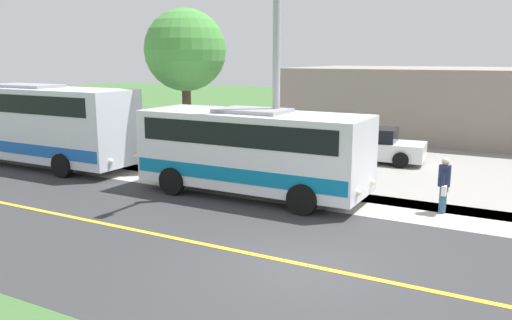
{
  "coord_description": "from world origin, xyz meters",
  "views": [
    {
      "loc": [
        9.67,
        4.09,
        4.4
      ],
      "look_at": [
        -3.5,
        -3.1,
        1.4
      ],
      "focal_mm": 36.25,
      "sensor_mm": 36.0,
      "label": 1
    }
  ],
  "objects_px": {
    "shuttle_bus_front": "(253,148)",
    "tree_curbside": "(185,51)",
    "commercial_building": "(471,103)",
    "transit_bus_rear": "(30,121)",
    "parked_car_near": "(370,145)",
    "pedestrian_with_bags": "(444,184)",
    "street_light_pole": "(275,41)"
  },
  "relations": [
    {
      "from": "commercial_building",
      "to": "shuttle_bus_front",
      "type": "bearing_deg",
      "value": -15.27
    },
    {
      "from": "transit_bus_rear",
      "to": "pedestrian_with_bags",
      "type": "distance_m",
      "value": 16.31
    },
    {
      "from": "pedestrian_with_bags",
      "to": "tree_curbside",
      "type": "height_order",
      "value": "tree_curbside"
    },
    {
      "from": "street_light_pole",
      "to": "commercial_building",
      "type": "distance_m",
      "value": 17.24
    },
    {
      "from": "pedestrian_with_bags",
      "to": "parked_car_near",
      "type": "height_order",
      "value": "pedestrian_with_bags"
    },
    {
      "from": "shuttle_bus_front",
      "to": "tree_curbside",
      "type": "xyz_separation_m",
      "value": [
        -2.84,
        -4.64,
        3.09
      ]
    },
    {
      "from": "shuttle_bus_front",
      "to": "pedestrian_with_bags",
      "type": "bearing_deg",
      "value": 98.83
    },
    {
      "from": "transit_bus_rear",
      "to": "shuttle_bus_front",
      "type": "bearing_deg",
      "value": 90.39
    },
    {
      "from": "tree_curbside",
      "to": "commercial_building",
      "type": "bearing_deg",
      "value": 146.58
    },
    {
      "from": "transit_bus_rear",
      "to": "pedestrian_with_bags",
      "type": "relative_size",
      "value": 6.34
    },
    {
      "from": "transit_bus_rear",
      "to": "parked_car_near",
      "type": "distance_m",
      "value": 14.3
    },
    {
      "from": "street_light_pole",
      "to": "tree_curbside",
      "type": "xyz_separation_m",
      "value": [
        -2.51,
        -5.25,
        -0.23
      ]
    },
    {
      "from": "transit_bus_rear",
      "to": "parked_car_near",
      "type": "bearing_deg",
      "value": 120.81
    },
    {
      "from": "shuttle_bus_front",
      "to": "pedestrian_with_bags",
      "type": "xyz_separation_m",
      "value": [
        -0.89,
        5.75,
        -0.69
      ]
    },
    {
      "from": "transit_bus_rear",
      "to": "parked_car_near",
      "type": "height_order",
      "value": "transit_bus_rear"
    },
    {
      "from": "street_light_pole",
      "to": "transit_bus_rear",
      "type": "bearing_deg",
      "value": -87.93
    },
    {
      "from": "shuttle_bus_front",
      "to": "street_light_pole",
      "type": "xyz_separation_m",
      "value": [
        -0.33,
        0.61,
        3.32
      ]
    },
    {
      "from": "transit_bus_rear",
      "to": "tree_curbside",
      "type": "xyz_separation_m",
      "value": [
        -2.91,
        5.86,
        2.82
      ]
    },
    {
      "from": "shuttle_bus_front",
      "to": "transit_bus_rear",
      "type": "bearing_deg",
      "value": -89.61
    },
    {
      "from": "parked_car_near",
      "to": "commercial_building",
      "type": "relative_size",
      "value": 0.23
    },
    {
      "from": "parked_car_near",
      "to": "commercial_building",
      "type": "xyz_separation_m",
      "value": [
        -9.61,
        2.85,
        1.21
      ]
    },
    {
      "from": "tree_curbside",
      "to": "transit_bus_rear",
      "type": "bearing_deg",
      "value": -63.58
    },
    {
      "from": "shuttle_bus_front",
      "to": "commercial_building",
      "type": "xyz_separation_m",
      "value": [
        -16.84,
        4.6,
        0.35
      ]
    },
    {
      "from": "parked_car_near",
      "to": "tree_curbside",
      "type": "xyz_separation_m",
      "value": [
        4.39,
        -6.38,
        3.95
      ]
    },
    {
      "from": "transit_bus_rear",
      "to": "tree_curbside",
      "type": "bearing_deg",
      "value": 116.42
    },
    {
      "from": "pedestrian_with_bags",
      "to": "street_light_pole",
      "type": "xyz_separation_m",
      "value": [
        0.56,
        -5.14,
        4.01
      ]
    },
    {
      "from": "shuttle_bus_front",
      "to": "street_light_pole",
      "type": "bearing_deg",
      "value": 118.48
    },
    {
      "from": "pedestrian_with_bags",
      "to": "parked_car_near",
      "type": "relative_size",
      "value": 0.35
    },
    {
      "from": "tree_curbside",
      "to": "commercial_building",
      "type": "xyz_separation_m",
      "value": [
        -14.0,
        9.24,
        -2.74
      ]
    },
    {
      "from": "shuttle_bus_front",
      "to": "street_light_pole",
      "type": "height_order",
      "value": "street_light_pole"
    },
    {
      "from": "tree_curbside",
      "to": "parked_car_near",
      "type": "bearing_deg",
      "value": 124.52
    },
    {
      "from": "shuttle_bus_front",
      "to": "parked_car_near",
      "type": "relative_size",
      "value": 1.66
    }
  ]
}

